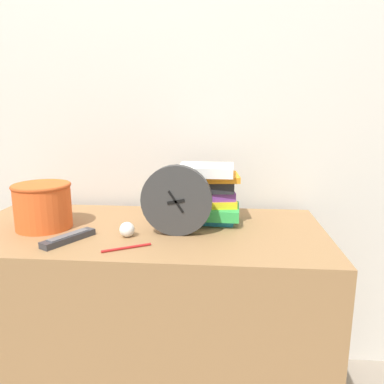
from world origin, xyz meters
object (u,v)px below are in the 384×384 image
crumpled_paper_ball (127,229)px  pen (127,248)px  book_stack (207,193)px  tv_remote (68,238)px  basket (43,205)px  desk_clock (177,201)px

crumpled_paper_ball → pen: crumpled_paper_ball is taller
pen → book_stack: bearing=53.3°
tv_remote → crumpled_paper_ball: size_ratio=3.68×
book_stack → pen: book_stack is taller
basket → crumpled_paper_ball: (0.31, -0.07, -0.06)m
desk_clock → book_stack: 0.18m
basket → pen: (0.34, -0.17, -0.08)m
desk_clock → pen: desk_clock is taller
tv_remote → crumpled_paper_ball: (0.17, 0.06, 0.01)m
tv_remote → basket: bearing=137.9°
desk_clock → crumpled_paper_ball: (-0.16, -0.03, -0.09)m
book_stack → basket: bearing=-167.5°
basket → desk_clock: bearing=-4.0°
basket → pen: basket is taller
desk_clock → pen: 0.22m
basket → crumpled_paper_ball: 0.32m
desk_clock → crumpled_paper_ball: desk_clock is taller
book_stack → pen: size_ratio=1.89×
crumpled_paper_ball → pen: size_ratio=0.36×
basket → book_stack: bearing=12.5°
tv_remote → pen: tv_remote is taller
desk_clock → basket: bearing=176.0°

